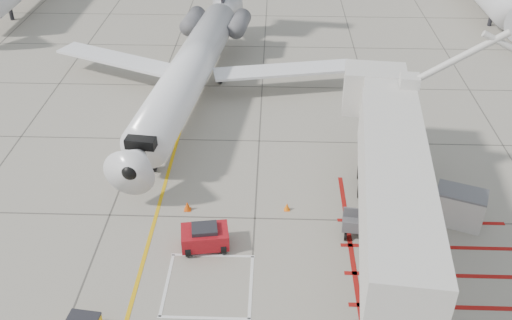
# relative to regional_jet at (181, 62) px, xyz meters

# --- Properties ---
(ground_plane) EXTENTS (260.00, 260.00, 0.00)m
(ground_plane) POSITION_rel_regional_jet_xyz_m (5.43, -15.52, -4.03)
(ground_plane) COLOR gray
(ground_plane) RESTS_ON ground
(regional_jet) EXTENTS (27.89, 33.45, 8.06)m
(regional_jet) POSITION_rel_regional_jet_xyz_m (0.00, 0.00, 0.00)
(regional_jet) COLOR white
(regional_jet) RESTS_ON ground_plane
(jet_bridge) EXTENTS (11.47, 20.76, 7.95)m
(jet_bridge) POSITION_rel_regional_jet_xyz_m (11.87, -14.80, -0.06)
(jet_bridge) COLOR silver
(jet_bridge) RESTS_ON ground_plane
(pushback_tug) EXTENTS (2.57, 1.82, 1.38)m
(pushback_tug) POSITION_rel_regional_jet_xyz_m (2.99, -13.85, -3.34)
(pushback_tug) COLOR #A00F17
(pushback_tug) RESTS_ON ground_plane
(baggage_cart) EXTENTS (2.23, 1.57, 1.31)m
(baggage_cart) POSITION_rel_regional_jet_xyz_m (11.08, -12.69, -3.37)
(baggage_cart) COLOR #515155
(baggage_cart) RESTS_ON ground_plane
(ground_power_unit) EXTENTS (2.92, 2.31, 2.02)m
(ground_power_unit) POSITION_rel_regional_jet_xyz_m (16.32, -11.43, -3.02)
(ground_power_unit) COLOR #BCB8B3
(ground_power_unit) RESTS_ON ground_plane
(cone_nose) EXTENTS (0.40, 0.40, 0.55)m
(cone_nose) POSITION_rel_regional_jet_xyz_m (1.67, -10.91, -3.75)
(cone_nose) COLOR #DD4E0B
(cone_nose) RESTS_ON ground_plane
(cone_side) EXTENTS (0.33, 0.33, 0.46)m
(cone_side) POSITION_rel_regional_jet_xyz_m (7.19, -10.72, -3.80)
(cone_side) COLOR orange
(cone_side) RESTS_ON ground_plane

